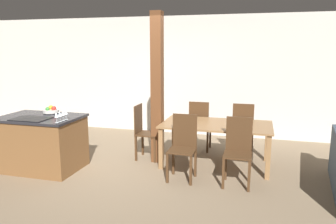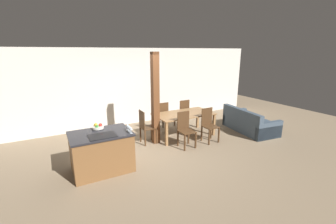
% 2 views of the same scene
% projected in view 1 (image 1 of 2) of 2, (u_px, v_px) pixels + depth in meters
% --- Properties ---
extents(ground_plane, '(16.00, 16.00, 0.00)m').
position_uv_depth(ground_plane, '(130.00, 168.00, 5.49)').
color(ground_plane, '#847056').
extents(wall_back, '(11.20, 0.08, 2.70)m').
position_uv_depth(wall_back, '(170.00, 76.00, 7.64)').
color(wall_back, silver).
rests_on(wall_back, ground_plane).
extents(kitchen_island, '(1.29, 0.89, 0.90)m').
position_uv_depth(kitchen_island, '(42.00, 143.00, 5.39)').
color(kitchen_island, brown).
rests_on(kitchen_island, ground_plane).
extents(fruit_bowl, '(0.26, 0.26, 0.12)m').
position_uv_depth(fruit_bowl, '(51.00, 110.00, 5.57)').
color(fruit_bowl, silver).
rests_on(fruit_bowl, kitchen_island).
extents(wine_glass_near, '(0.07, 0.07, 0.15)m').
position_uv_depth(wine_glass_near, '(56.00, 115.00, 4.78)').
color(wine_glass_near, silver).
rests_on(wine_glass_near, kitchen_island).
extents(wine_glass_middle, '(0.07, 0.07, 0.15)m').
position_uv_depth(wine_glass_middle, '(60.00, 114.00, 4.86)').
color(wine_glass_middle, silver).
rests_on(wine_glass_middle, kitchen_island).
extents(wine_glass_far, '(0.07, 0.07, 0.15)m').
position_uv_depth(wine_glass_far, '(63.00, 113.00, 4.93)').
color(wine_glass_far, silver).
rests_on(wine_glass_far, kitchen_island).
extents(wine_glass_end, '(0.07, 0.07, 0.15)m').
position_uv_depth(wine_glass_end, '(66.00, 112.00, 5.01)').
color(wine_glass_end, silver).
rests_on(wine_glass_end, kitchen_island).
extents(dining_table, '(1.83, 0.99, 0.72)m').
position_uv_depth(dining_table, '(216.00, 129.00, 5.53)').
color(dining_table, olive).
rests_on(dining_table, ground_plane).
extents(dining_chair_near_left, '(0.40, 0.40, 0.98)m').
position_uv_depth(dining_chair_near_left, '(183.00, 146.00, 4.98)').
color(dining_chair_near_left, '#472D19').
rests_on(dining_chair_near_left, ground_plane).
extents(dining_chair_near_right, '(0.40, 0.40, 0.98)m').
position_uv_depth(dining_chair_near_right, '(238.00, 150.00, 4.77)').
color(dining_chair_near_right, '#472D19').
rests_on(dining_chair_near_right, ground_plane).
extents(dining_chair_far_left, '(0.40, 0.40, 0.98)m').
position_uv_depth(dining_chair_far_left, '(200.00, 125.00, 6.34)').
color(dining_chair_far_left, '#472D19').
rests_on(dining_chair_far_left, ground_plane).
extents(dining_chair_far_right, '(0.40, 0.40, 0.98)m').
position_uv_depth(dining_chair_far_right, '(243.00, 128.00, 6.13)').
color(dining_chair_far_right, '#472D19').
rests_on(dining_chair_far_right, ground_plane).
extents(dining_chair_head_end, '(0.40, 0.40, 0.98)m').
position_uv_depth(dining_chair_head_end, '(144.00, 131.00, 5.89)').
color(dining_chair_head_end, '#472D19').
rests_on(dining_chair_head_end, ground_plane).
extents(timber_post, '(0.19, 0.19, 2.58)m').
position_uv_depth(timber_post, '(157.00, 89.00, 5.59)').
color(timber_post, brown).
rests_on(timber_post, ground_plane).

